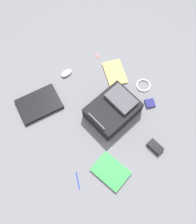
# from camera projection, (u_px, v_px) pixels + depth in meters

# --- Properties ---
(ground_plane) EXTENTS (3.60, 3.60, 0.00)m
(ground_plane) POSITION_uv_depth(u_px,v_px,m) (100.00, 114.00, 2.09)
(ground_plane) COLOR slate
(backpack) EXTENTS (0.44, 0.37, 0.17)m
(backpack) POSITION_uv_depth(u_px,v_px,m) (113.00, 109.00, 2.03)
(backpack) COLOR black
(backpack) RESTS_ON ground_plane
(laptop) EXTENTS (0.37, 0.28, 0.03)m
(laptop) POSITION_uv_depth(u_px,v_px,m) (39.00, 104.00, 2.11)
(laptop) COLOR black
(laptop) RESTS_ON ground_plane
(book_blue) EXTENTS (0.26, 0.31, 0.02)m
(book_blue) POSITION_uv_depth(u_px,v_px,m) (111.00, 171.00, 1.90)
(book_blue) COLOR silver
(book_blue) RESTS_ON ground_plane
(book_manual) EXTENTS (0.23, 0.29, 0.02)m
(book_manual) POSITION_uv_depth(u_px,v_px,m) (115.00, 73.00, 2.24)
(book_manual) COLOR silver
(book_manual) RESTS_ON ground_plane
(computer_mouse) EXTENTS (0.11, 0.07, 0.03)m
(computer_mouse) POSITION_uv_depth(u_px,v_px,m) (66.00, 73.00, 2.23)
(computer_mouse) COLOR silver
(computer_mouse) RESTS_ON ground_plane
(cable_coil) EXTENTS (0.13, 0.13, 0.02)m
(cable_coil) POSITION_uv_depth(u_px,v_px,m) (143.00, 85.00, 2.19)
(cable_coil) COLOR silver
(cable_coil) RESTS_ON ground_plane
(power_brick) EXTENTS (0.09, 0.14, 0.03)m
(power_brick) POSITION_uv_depth(u_px,v_px,m) (155.00, 147.00, 1.97)
(power_brick) COLOR black
(power_brick) RESTS_ON ground_plane
(pen_black) EXTENTS (0.05, 0.13, 0.01)m
(pen_black) POSITION_uv_depth(u_px,v_px,m) (78.00, 181.00, 1.88)
(pen_black) COLOR #1933B2
(pen_black) RESTS_ON ground_plane
(earbud_pouch) EXTENTS (0.10, 0.10, 0.02)m
(earbud_pouch) POSITION_uv_depth(u_px,v_px,m) (150.00, 103.00, 2.12)
(earbud_pouch) COLOR navy
(earbud_pouch) RESTS_ON ground_plane
(usb_stick) EXTENTS (0.02, 0.05, 0.01)m
(usb_stick) POSITION_uv_depth(u_px,v_px,m) (97.00, 56.00, 2.32)
(usb_stick) COLOR #B21919
(usb_stick) RESTS_ON ground_plane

